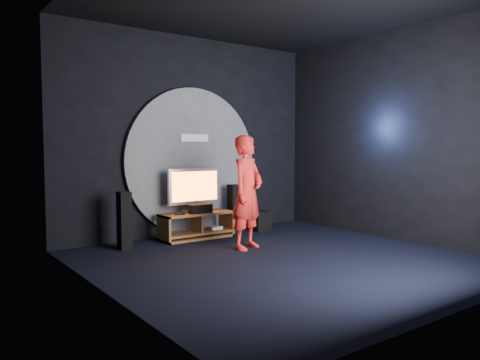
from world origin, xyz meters
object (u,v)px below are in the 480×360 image
media_console (197,227)px  tower_speaker_left (124,221)px  subwoofer (260,221)px  player (247,192)px  tv (194,188)px  tower_speaker_right (234,209)px

media_console → tower_speaker_left: 1.36m
subwoofer → player: (-1.12, -1.10, 0.69)m
tv → subwoofer: size_ratio=2.71×
player → subwoofer: bearing=23.5°
subwoofer → player: 1.71m
media_console → subwoofer: media_console is taller
media_console → player: bearing=-79.6°
tower_speaker_left → tower_speaker_right: size_ratio=1.00×
subwoofer → player: bearing=-135.3°
media_console → tower_speaker_right: (0.81, 0.05, 0.25)m
tv → player: bearing=-79.8°
tv → tower_speaker_left: (-1.33, -0.16, -0.42)m
player → tower_speaker_left: bearing=124.5°
subwoofer → media_console: bearing=177.8°
tower_speaker_left → player: (1.55, -1.06, 0.43)m
media_console → tower_speaker_left: tower_speaker_left is taller
tv → subwoofer: 1.50m
subwoofer → tower_speaker_right: bearing=169.5°
tower_speaker_right → subwoofer: tower_speaker_right is taller
tower_speaker_right → player: size_ratio=0.51×
subwoofer → tower_speaker_left: bearing=-179.0°
player → media_console: bearing=79.3°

